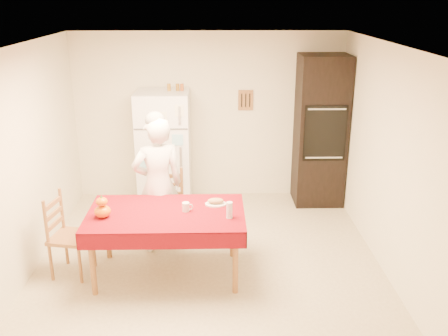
{
  "coord_description": "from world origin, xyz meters",
  "views": [
    {
      "loc": [
        0.06,
        -5.08,
        3.01
      ],
      "look_at": [
        0.18,
        0.2,
        1.15
      ],
      "focal_mm": 40.0,
      "sensor_mm": 36.0,
      "label": 1
    }
  ],
  "objects_px": {
    "pumpkin_lower": "(103,211)",
    "seated_woman": "(158,185)",
    "wine_glass": "(229,210)",
    "bread_plate": "(216,204)",
    "dining_table": "(166,218)",
    "refrigerator": "(164,149)",
    "oven_cabinet": "(320,131)",
    "coffee_mug": "(186,207)",
    "chair_left": "(65,232)",
    "chair_far": "(168,204)"
  },
  "relations": [
    {
      "from": "coffee_mug",
      "to": "pumpkin_lower",
      "type": "relative_size",
      "value": 0.57
    },
    {
      "from": "wine_glass",
      "to": "dining_table",
      "type": "bearing_deg",
      "value": 167.36
    },
    {
      "from": "oven_cabinet",
      "to": "wine_glass",
      "type": "distance_m",
      "value": 2.63
    },
    {
      "from": "pumpkin_lower",
      "to": "coffee_mug",
      "type": "bearing_deg",
      "value": 8.53
    },
    {
      "from": "chair_far",
      "to": "chair_left",
      "type": "distance_m",
      "value": 1.31
    },
    {
      "from": "chair_far",
      "to": "pumpkin_lower",
      "type": "relative_size",
      "value": 5.43
    },
    {
      "from": "chair_left",
      "to": "wine_glass",
      "type": "bearing_deg",
      "value": -85.63
    },
    {
      "from": "refrigerator",
      "to": "bread_plate",
      "type": "distance_m",
      "value": 1.97
    },
    {
      "from": "oven_cabinet",
      "to": "wine_glass",
      "type": "xyz_separation_m",
      "value": [
        -1.4,
        -2.21,
        -0.25
      ]
    },
    {
      "from": "seated_woman",
      "to": "pumpkin_lower",
      "type": "relative_size",
      "value": 9.58
    },
    {
      "from": "refrigerator",
      "to": "coffee_mug",
      "type": "xyz_separation_m",
      "value": [
        0.41,
        -1.99,
        -0.04
      ]
    },
    {
      "from": "dining_table",
      "to": "coffee_mug",
      "type": "relative_size",
      "value": 17.0
    },
    {
      "from": "refrigerator",
      "to": "oven_cabinet",
      "type": "distance_m",
      "value": 2.29
    },
    {
      "from": "seated_woman",
      "to": "bread_plate",
      "type": "distance_m",
      "value": 0.81
    },
    {
      "from": "seated_woman",
      "to": "bread_plate",
      "type": "xyz_separation_m",
      "value": [
        0.69,
        -0.43,
        -0.07
      ]
    },
    {
      "from": "seated_woman",
      "to": "dining_table",
      "type": "bearing_deg",
      "value": 84.97
    },
    {
      "from": "dining_table",
      "to": "chair_far",
      "type": "distance_m",
      "value": 0.83
    },
    {
      "from": "chair_left",
      "to": "coffee_mug",
      "type": "xyz_separation_m",
      "value": [
        1.35,
        -0.03,
        0.3
      ]
    },
    {
      "from": "chair_left",
      "to": "seated_woman",
      "type": "distance_m",
      "value": 1.18
    },
    {
      "from": "oven_cabinet",
      "to": "wine_glass",
      "type": "height_order",
      "value": "oven_cabinet"
    },
    {
      "from": "pumpkin_lower",
      "to": "bread_plate",
      "type": "distance_m",
      "value": 1.23
    },
    {
      "from": "chair_far",
      "to": "bread_plate",
      "type": "xyz_separation_m",
      "value": [
        0.6,
        -0.63,
        0.26
      ]
    },
    {
      "from": "refrigerator",
      "to": "oven_cabinet",
      "type": "xyz_separation_m",
      "value": [
        2.28,
        0.05,
        0.25
      ]
    },
    {
      "from": "refrigerator",
      "to": "dining_table",
      "type": "height_order",
      "value": "refrigerator"
    },
    {
      "from": "bread_plate",
      "to": "wine_glass",
      "type": "bearing_deg",
      "value": -67.2
    },
    {
      "from": "chair_far",
      "to": "bread_plate",
      "type": "relative_size",
      "value": 3.96
    },
    {
      "from": "chair_left",
      "to": "wine_glass",
      "type": "height_order",
      "value": "chair_left"
    },
    {
      "from": "bread_plate",
      "to": "oven_cabinet",
      "type": "bearing_deg",
      "value": 50.51
    },
    {
      "from": "refrigerator",
      "to": "chair_far",
      "type": "xyz_separation_m",
      "value": [
        0.13,
        -1.2,
        -0.34
      ]
    },
    {
      "from": "chair_far",
      "to": "coffee_mug",
      "type": "relative_size",
      "value": 9.5
    },
    {
      "from": "oven_cabinet",
      "to": "pumpkin_lower",
      "type": "xyz_separation_m",
      "value": [
        -2.74,
        -2.17,
        -0.27
      ]
    },
    {
      "from": "refrigerator",
      "to": "seated_woman",
      "type": "distance_m",
      "value": 1.4
    },
    {
      "from": "oven_cabinet",
      "to": "chair_left",
      "type": "relative_size",
      "value": 2.32
    },
    {
      "from": "coffee_mug",
      "to": "bread_plate",
      "type": "height_order",
      "value": "coffee_mug"
    },
    {
      "from": "seated_woman",
      "to": "pumpkin_lower",
      "type": "xyz_separation_m",
      "value": [
        -0.51,
        -0.72,
        -0.01
      ]
    },
    {
      "from": "pumpkin_lower",
      "to": "seated_woman",
      "type": "bearing_deg",
      "value": 54.66
    },
    {
      "from": "wine_glass",
      "to": "bread_plate",
      "type": "distance_m",
      "value": 0.38
    },
    {
      "from": "chair_left",
      "to": "bread_plate",
      "type": "height_order",
      "value": "chair_left"
    },
    {
      "from": "refrigerator",
      "to": "bread_plate",
      "type": "relative_size",
      "value": 7.08
    },
    {
      "from": "wine_glass",
      "to": "bread_plate",
      "type": "height_order",
      "value": "wine_glass"
    },
    {
      "from": "dining_table",
      "to": "wine_glass",
      "type": "relative_size",
      "value": 9.66
    },
    {
      "from": "dining_table",
      "to": "wine_glass",
      "type": "distance_m",
      "value": 0.72
    },
    {
      "from": "refrigerator",
      "to": "dining_table",
      "type": "xyz_separation_m",
      "value": [
        0.2,
        -2.01,
        -0.16
      ]
    },
    {
      "from": "coffee_mug",
      "to": "bread_plate",
      "type": "relative_size",
      "value": 0.42
    },
    {
      "from": "seated_woman",
      "to": "chair_far",
      "type": "bearing_deg",
      "value": -131.2
    },
    {
      "from": "dining_table",
      "to": "chair_far",
      "type": "relative_size",
      "value": 1.79
    },
    {
      "from": "chair_left",
      "to": "dining_table",
      "type": "bearing_deg",
      "value": -81.89
    },
    {
      "from": "oven_cabinet",
      "to": "pumpkin_lower",
      "type": "height_order",
      "value": "oven_cabinet"
    },
    {
      "from": "oven_cabinet",
      "to": "seated_woman",
      "type": "distance_m",
      "value": 2.67
    },
    {
      "from": "pumpkin_lower",
      "to": "chair_left",
      "type": "bearing_deg",
      "value": 160.91
    }
  ]
}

